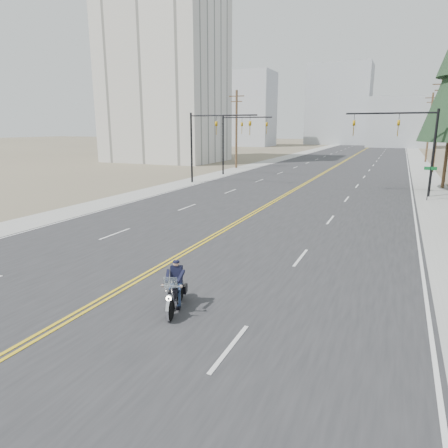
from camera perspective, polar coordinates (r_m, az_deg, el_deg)
name	(u,v)px	position (r m, az deg, el deg)	size (l,w,h in m)	color
road	(347,160)	(75.21, 17.19, 8.78)	(20.00, 200.00, 0.01)	#303033
sidewalk_left	(284,158)	(77.36, 8.61, 9.34)	(3.00, 200.00, 0.01)	#A5A5A0
sidewalk_right	(419,162)	(74.78, 26.04, 7.99)	(3.00, 200.00, 0.01)	#A5A5A0
traffic_mast_left	(209,134)	(40.51, -2.12, 12.73)	(7.10, 0.26, 7.00)	black
traffic_mast_right	(408,135)	(36.52, 24.76, 11.44)	(7.10, 0.26, 7.00)	black
traffic_mast_far	(236,134)	(47.97, 1.76, 12.79)	(6.10, 0.26, 7.00)	black
street_sign	(429,177)	(34.79, 27.29, 5.93)	(0.90, 0.06, 2.62)	black
utility_pole_d	(438,124)	(57.65, 28.23, 12.47)	(2.20, 0.30, 11.50)	brown
utility_pole_e	(429,126)	(74.62, 27.29, 12.28)	(2.20, 0.30, 11.00)	brown
utility_pole_left	(236,128)	(56.58, 1.78, 13.53)	(2.20, 0.30, 10.50)	brown
apartment_block	(165,68)	(70.48, -8.48, 21.17)	(18.00, 14.00, 30.00)	silver
haze_bldg_a	(250,109)	(127.32, 3.70, 16.03)	(14.00, 12.00, 22.00)	#B7BCC6
haze_bldg_b	(401,122)	(129.52, 24.00, 13.11)	(18.00, 14.00, 14.00)	#ADB2B7
haze_bldg_d	(339,105)	(146.16, 16.11, 16.01)	(20.00, 15.00, 26.00)	#ADB2B7
haze_bldg_f	(224,121)	(146.73, 0.06, 14.56)	(12.00, 12.00, 16.00)	#ADB2B7
motorcyclist	(175,287)	(12.54, -7.04, -8.86)	(0.85, 1.98, 1.55)	black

